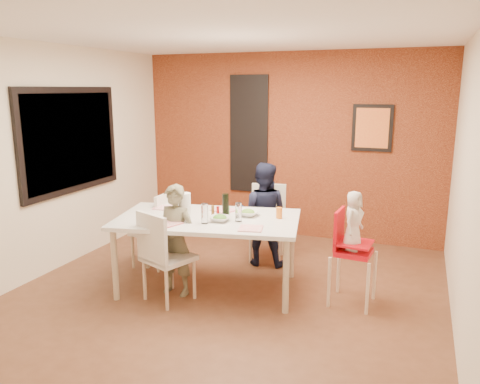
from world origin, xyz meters
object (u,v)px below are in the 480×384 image
at_px(chair_far, 268,217).
at_px(child_far, 263,214).
at_px(child_near, 176,240).
at_px(toddler, 353,221).
at_px(dining_table, 208,224).
at_px(chair_near, 162,252).
at_px(high_chair, 349,248).
at_px(paper_towel_roll, 185,206).
at_px(wine_bottle, 226,206).
at_px(chair_left, 158,226).

distance_m(chair_far, child_far, 0.27).
distance_m(child_near, toddler, 1.86).
height_order(dining_table, child_far, child_far).
distance_m(chair_near, high_chair, 1.92).
distance_m(dining_table, paper_towel_roll, 0.32).
distance_m(high_chair, wine_bottle, 1.36).
relative_size(high_chair, wine_bottle, 3.69).
distance_m(dining_table, toddler, 1.54).
distance_m(dining_table, chair_far, 1.23).
xyz_separation_m(child_near, paper_towel_roll, (0.06, 0.11, 0.35)).
bearing_deg(chair_far, wine_bottle, -107.21).
relative_size(chair_far, child_near, 0.80).
xyz_separation_m(chair_far, toddler, (1.22, -0.98, 0.35)).
height_order(dining_table, toddler, toddler).
height_order(dining_table, child_near, child_near).
bearing_deg(wine_bottle, high_chair, 5.88).
relative_size(child_near, wine_bottle, 4.50).
bearing_deg(child_near, chair_left, 137.41).
height_order(chair_far, toddler, toddler).
height_order(high_chair, wine_bottle, wine_bottle).
distance_m(dining_table, child_near, 0.39).
relative_size(dining_table, high_chair, 2.16).
bearing_deg(child_near, child_far, 67.60).
height_order(high_chair, paper_towel_roll, paper_towel_roll).
height_order(chair_far, high_chair, high_chair).
bearing_deg(chair_far, paper_towel_roll, -122.05).
bearing_deg(chair_far, dining_table, -115.52).
bearing_deg(paper_towel_roll, child_far, 64.17).
xyz_separation_m(dining_table, toddler, (1.52, 0.20, 0.14)).
bearing_deg(high_chair, wine_bottle, 100.28).
bearing_deg(chair_far, toddler, -50.05).
relative_size(chair_near, toddler, 1.60).
xyz_separation_m(chair_left, toddler, (2.38, -0.17, 0.36)).
height_order(chair_far, chair_left, chair_far).
height_order(chair_left, toddler, toddler).
relative_size(chair_far, chair_left, 1.02).
relative_size(chair_left, child_far, 0.73).
bearing_deg(toddler, wine_bottle, 110.94).
distance_m(child_near, wine_bottle, 0.64).
bearing_deg(chair_near, paper_towel_roll, -83.21).
height_order(chair_left, paper_towel_roll, paper_towel_roll).
bearing_deg(child_near, high_chair, 17.99).
bearing_deg(child_near, paper_towel_roll, 65.87).
height_order(chair_near, wine_bottle, wine_bottle).
distance_m(chair_left, paper_towel_roll, 0.93).
relative_size(child_near, toddler, 1.98).
relative_size(high_chair, paper_towel_roll, 3.47).
xyz_separation_m(high_chair, child_far, (-1.18, 0.74, 0.06)).
height_order(chair_near, toddler, toddler).
relative_size(chair_left, high_chair, 0.96).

